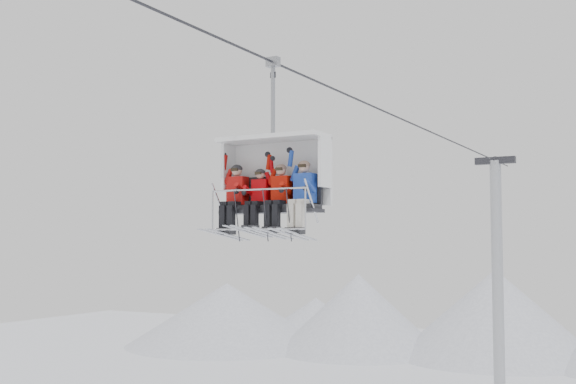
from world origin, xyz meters
The scene contains 8 objects.
ridgeline centered at (-1.58, 42.05, 2.84)m, with size 72.00×21.00×7.00m.
lift_tower_right centered at (0.00, 22.00, 5.78)m, with size 2.00×1.80×13.48m.
haul_cable centered at (0.00, 0.00, 13.30)m, with size 0.06×0.06×50.00m, color #2D2D32.
chairlift_carrier centered at (0.00, -0.59, 10.72)m, with size 2.58×1.17×3.98m.
skier_far_left centered at (-0.91, -0.89, 10.24)m, with size 0.44×1.69×1.74m.
skier_center_left centered at (-0.27, -0.91, 10.19)m, with size 0.38×1.69×1.54m.
skier_center_right centered at (0.27, -0.90, 10.22)m, with size 0.42×1.69×1.66m.
skier_far_right centered at (0.85, -0.89, 10.24)m, with size 0.44×1.69×1.74m.
Camera 1 is at (8.08, -14.88, 9.17)m, focal length 45.00 mm.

